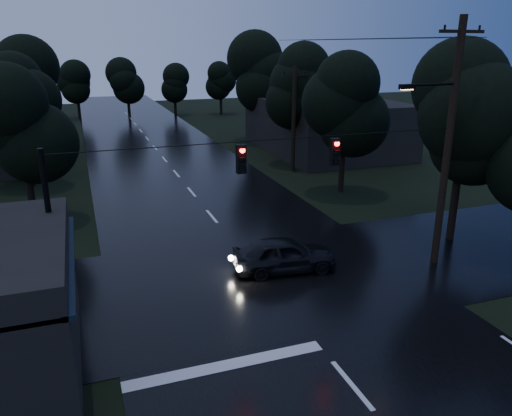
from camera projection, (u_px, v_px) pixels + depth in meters
main_road at (176, 174)px, 36.10m from camera, size 12.00×120.00×0.02m
cross_street at (263, 279)px, 20.00m from camera, size 60.00×9.00×0.02m
building_far_right at (325, 125)px, 43.47m from camera, size 10.00×14.00×4.40m
utility_pole_main at (447, 142)px, 19.83m from camera, size 3.50×0.30×10.00m
utility_pole_far at (294, 118)px, 35.75m from camera, size 2.00×0.30×7.50m
anchor_pole_left at (53, 242)px, 15.77m from camera, size 0.18×0.18×6.00m
span_signals at (288, 154)px, 17.64m from camera, size 15.00×0.37×1.12m
tree_corner_near at (466, 114)px, 22.22m from camera, size 4.48×4.48×9.44m
tree_left_a at (21, 124)px, 24.43m from camera, size 3.92×3.92×8.26m
tree_left_b at (20, 100)px, 31.28m from camera, size 4.20×4.20×8.85m
tree_left_c at (22, 83)px, 39.91m from camera, size 4.48×4.48×9.44m
tree_right_a at (345, 102)px, 30.07m from camera, size 4.20×4.20×8.85m
tree_right_b at (300, 86)px, 37.30m from camera, size 4.48×4.48×9.44m
tree_right_c at (261, 73)px, 46.31m from camera, size 4.76×4.76×10.03m
car at (284, 254)px, 20.49m from camera, size 4.43×2.21×1.45m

